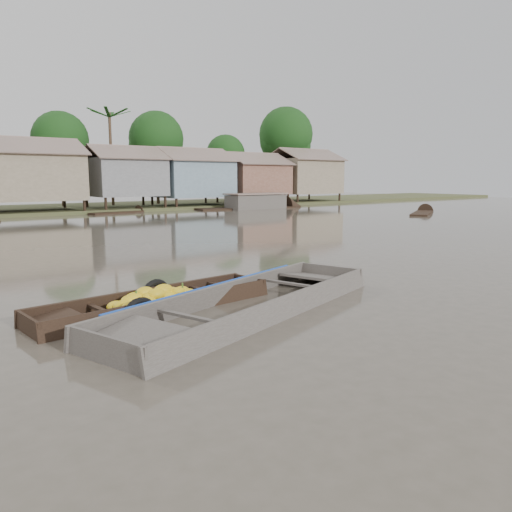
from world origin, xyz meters
TOP-DOWN VIEW (x-y plane):
  - ground at (0.00, 0.00)m, footprint 120.00×120.00m
  - riverbank at (3.03, 31.86)m, footprint 120.00×12.47m
  - banana_boat at (-2.01, 0.48)m, footprint 5.07×1.68m
  - viewer_boat at (-0.58, -0.72)m, footprint 7.15×3.82m
  - distant_boats at (13.46, 24.21)m, footprint 46.73×16.55m

SIDE VIEW (x-z plane):
  - ground at x=0.00m, z-range 0.00..0.00m
  - viewer_boat at x=-0.58m, z-range -0.23..0.33m
  - banana_boat at x=-2.01m, z-range -0.24..0.48m
  - distant_boats at x=13.46m, z-range -0.46..0.91m
  - riverbank at x=3.03m, z-range -2.04..8.18m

